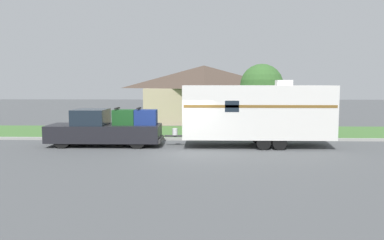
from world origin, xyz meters
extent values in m
plane|color=#515456|center=(0.00, 0.00, 0.00)|extent=(120.00, 120.00, 0.00)
cube|color=#999993|center=(0.00, 3.75, 0.07)|extent=(80.00, 0.30, 0.14)
cube|color=#477538|center=(0.00, 7.40, 0.01)|extent=(80.00, 7.00, 0.03)
cube|color=tan|center=(0.86, 14.99, 1.47)|extent=(9.67, 7.12, 2.93)
pyramid|color=#4C3D33|center=(0.86, 14.99, 3.92)|extent=(10.44, 7.69, 1.98)
cube|color=#4C3828|center=(0.86, 11.46, 1.05)|extent=(1.00, 0.06, 2.10)
cylinder|color=black|center=(-6.52, 0.85, 0.44)|extent=(0.89, 0.28, 0.89)
cylinder|color=black|center=(-6.52, 2.54, 0.44)|extent=(0.89, 0.28, 0.89)
cylinder|color=black|center=(-2.60, 0.85, 0.44)|extent=(0.89, 0.28, 0.89)
cylinder|color=black|center=(-2.60, 2.54, 0.44)|extent=(0.89, 0.28, 0.89)
cube|color=black|center=(-5.82, 1.69, 0.69)|extent=(3.28, 2.04, 0.89)
cube|color=#19232D|center=(-5.23, 1.69, 1.55)|extent=(1.71, 1.88, 0.82)
cube|color=black|center=(-2.86, 1.69, 0.69)|extent=(2.65, 2.04, 0.89)
cube|color=#333333|center=(-1.47, 1.69, 0.36)|extent=(0.12, 1.84, 0.20)
cube|color=#194C1E|center=(-3.44, 1.69, 1.54)|extent=(1.15, 0.86, 0.80)
cube|color=black|center=(-3.81, 1.69, 2.02)|extent=(0.10, 0.94, 0.08)
cube|color=navy|center=(-2.28, 1.69, 1.54)|extent=(1.15, 0.86, 0.80)
cube|color=black|center=(-2.64, 1.69, 2.02)|extent=(0.10, 0.94, 0.08)
cylinder|color=black|center=(3.81, 0.64, 0.36)|extent=(0.73, 0.22, 0.73)
cylinder|color=black|center=(3.81, 2.75, 0.36)|extent=(0.73, 0.22, 0.73)
cylinder|color=black|center=(4.61, 0.64, 0.36)|extent=(0.73, 0.22, 0.73)
cylinder|color=black|center=(4.61, 2.75, 0.36)|extent=(0.73, 0.22, 0.73)
cube|color=silver|center=(3.59, 1.69, 1.86)|extent=(7.75, 2.40, 2.74)
cube|color=brown|center=(3.59, 0.49, 2.20)|extent=(7.59, 0.01, 0.14)
cube|color=#383838|center=(-0.78, 1.69, 0.54)|extent=(1.01, 0.12, 0.10)
cylinder|color=silver|center=(-0.73, 1.69, 0.77)|extent=(0.28, 0.28, 0.36)
cube|color=silver|center=(4.99, 1.69, 3.37)|extent=(0.80, 0.68, 0.28)
cube|color=#19232D|center=(2.20, 0.49, 2.20)|extent=(0.70, 0.01, 0.56)
cylinder|color=brown|center=(3.03, 4.86, 0.54)|extent=(0.09, 0.09, 1.09)
cube|color=black|center=(3.03, 4.86, 1.20)|extent=(0.48, 0.20, 0.22)
cylinder|color=brown|center=(4.62, 6.74, 1.08)|extent=(0.24, 0.24, 2.16)
sphere|color=#38662D|center=(4.62, 6.74, 3.21)|extent=(2.81, 2.81, 2.81)
camera|label=1|loc=(0.73, -18.05, 3.33)|focal=35.00mm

